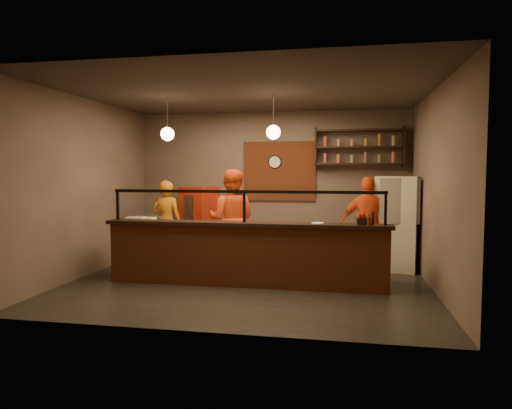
% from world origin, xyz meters
% --- Properties ---
extents(floor, '(6.00, 6.00, 0.00)m').
position_xyz_m(floor, '(0.00, 0.00, 0.00)').
color(floor, black).
rests_on(floor, ground).
extents(ceiling, '(6.00, 6.00, 0.00)m').
position_xyz_m(ceiling, '(0.00, 0.00, 3.20)').
color(ceiling, '#3A332D').
rests_on(ceiling, wall_back).
extents(wall_back, '(6.00, 0.00, 6.00)m').
position_xyz_m(wall_back, '(0.00, 2.50, 1.60)').
color(wall_back, '#6E5C50').
rests_on(wall_back, floor).
extents(wall_left, '(0.00, 5.00, 5.00)m').
position_xyz_m(wall_left, '(-3.00, 0.00, 1.60)').
color(wall_left, '#6E5C50').
rests_on(wall_left, floor).
extents(wall_right, '(0.00, 5.00, 5.00)m').
position_xyz_m(wall_right, '(3.00, 0.00, 1.60)').
color(wall_right, '#6E5C50').
rests_on(wall_right, floor).
extents(wall_front, '(6.00, 0.00, 6.00)m').
position_xyz_m(wall_front, '(0.00, -2.50, 1.60)').
color(wall_front, '#6E5C50').
rests_on(wall_front, floor).
extents(brick_patch, '(1.60, 0.04, 1.30)m').
position_xyz_m(brick_patch, '(0.20, 2.47, 1.90)').
color(brick_patch, brown).
rests_on(brick_patch, wall_back).
extents(service_counter, '(4.60, 0.25, 1.00)m').
position_xyz_m(service_counter, '(0.00, -0.30, 0.50)').
color(service_counter, brown).
rests_on(service_counter, floor).
extents(counter_ledge, '(4.70, 0.37, 0.06)m').
position_xyz_m(counter_ledge, '(0.00, -0.30, 1.03)').
color(counter_ledge, black).
rests_on(counter_ledge, service_counter).
extents(worktop_cabinet, '(4.60, 0.75, 0.85)m').
position_xyz_m(worktop_cabinet, '(0.00, 0.20, 0.42)').
color(worktop_cabinet, gray).
rests_on(worktop_cabinet, floor).
extents(worktop, '(4.60, 0.75, 0.05)m').
position_xyz_m(worktop, '(0.00, 0.20, 0.88)').
color(worktop, silver).
rests_on(worktop, worktop_cabinet).
extents(sneeze_guard, '(4.50, 0.05, 0.52)m').
position_xyz_m(sneeze_guard, '(0.00, -0.30, 1.37)').
color(sneeze_guard, white).
rests_on(sneeze_guard, counter_ledge).
extents(wall_shelving, '(1.84, 0.28, 0.85)m').
position_xyz_m(wall_shelving, '(1.90, 2.32, 2.40)').
color(wall_shelving, black).
rests_on(wall_shelving, wall_back).
extents(wall_clock, '(0.30, 0.04, 0.30)m').
position_xyz_m(wall_clock, '(0.10, 2.46, 2.10)').
color(wall_clock, black).
rests_on(wall_clock, wall_back).
extents(pendant_left, '(0.24, 0.24, 0.77)m').
position_xyz_m(pendant_left, '(-1.50, 0.20, 2.55)').
color(pendant_left, black).
rests_on(pendant_left, ceiling).
extents(pendant_right, '(0.24, 0.24, 0.77)m').
position_xyz_m(pendant_right, '(0.40, 0.20, 2.55)').
color(pendant_right, black).
rests_on(pendant_right, ceiling).
extents(cook_left, '(0.65, 0.45, 1.71)m').
position_xyz_m(cook_left, '(-1.93, 1.19, 0.86)').
color(cook_left, '#C66A12').
rests_on(cook_left, floor).
extents(cook_mid, '(0.94, 0.73, 1.93)m').
position_xyz_m(cook_mid, '(-0.54, 1.03, 0.97)').
color(cook_mid, '#DF4415').
rests_on(cook_mid, floor).
extents(cook_right, '(1.06, 0.47, 1.79)m').
position_xyz_m(cook_right, '(2.05, 1.24, 0.90)').
color(cook_right, '#EA4C16').
rests_on(cook_right, floor).
extents(fridge, '(0.89, 0.85, 1.80)m').
position_xyz_m(fridge, '(2.60, 1.49, 0.90)').
color(fridge, beige).
rests_on(fridge, floor).
extents(red_cooler, '(0.84, 0.81, 1.55)m').
position_xyz_m(red_cooler, '(-1.56, 2.15, 0.77)').
color(red_cooler, '#B51F0C').
rests_on(red_cooler, floor).
extents(pizza_dough, '(0.68, 0.68, 0.01)m').
position_xyz_m(pizza_dough, '(1.11, 0.16, 0.91)').
color(pizza_dough, white).
rests_on(pizza_dough, worktop).
extents(prep_tub_a, '(0.36, 0.31, 0.16)m').
position_xyz_m(prep_tub_a, '(-2.15, 0.24, 0.98)').
color(prep_tub_a, silver).
rests_on(prep_tub_a, worktop).
extents(prep_tub_b, '(0.29, 0.24, 0.14)m').
position_xyz_m(prep_tub_b, '(-1.98, 0.35, 0.97)').
color(prep_tub_b, white).
rests_on(prep_tub_b, worktop).
extents(prep_tub_c, '(0.28, 0.23, 0.13)m').
position_xyz_m(prep_tub_c, '(-1.11, -0.05, 0.97)').
color(prep_tub_c, white).
rests_on(prep_tub_c, worktop).
extents(rolling_pin, '(0.34, 0.11, 0.06)m').
position_xyz_m(rolling_pin, '(-1.94, 0.15, 0.93)').
color(rolling_pin, yellow).
rests_on(rolling_pin, worktop).
extents(condiment_caddy, '(0.21, 0.17, 0.11)m').
position_xyz_m(condiment_caddy, '(1.89, -0.31, 1.12)').
color(condiment_caddy, black).
rests_on(condiment_caddy, counter_ledge).
extents(pepper_mill, '(0.06, 0.06, 0.20)m').
position_xyz_m(pepper_mill, '(2.03, -0.28, 1.16)').
color(pepper_mill, black).
rests_on(pepper_mill, counter_ledge).
extents(small_plate, '(0.22, 0.22, 0.01)m').
position_xyz_m(small_plate, '(1.19, -0.27, 1.07)').
color(small_plate, white).
rests_on(small_plate, counter_ledge).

